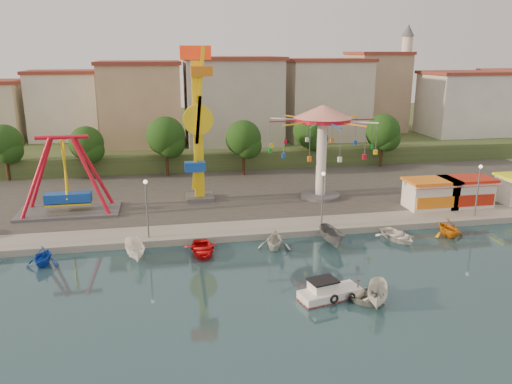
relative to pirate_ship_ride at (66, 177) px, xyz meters
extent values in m
plane|color=#16363C|center=(16.10, -21.62, -4.39)|extent=(200.00, 200.00, 0.00)
cube|color=#9E998E|center=(16.10, 40.38, -4.09)|extent=(200.00, 100.00, 0.60)
cube|color=#4C4944|center=(16.10, 8.38, -3.79)|extent=(90.00, 28.00, 0.01)
cube|color=#384C26|center=(16.10, 45.38, -2.89)|extent=(200.00, 60.00, 3.00)
cube|color=#59595E|center=(0.00, 0.00, -3.64)|extent=(10.00, 5.00, 0.30)
cube|color=#1447B6|center=(0.00, 0.00, -2.19)|extent=(4.50, 1.40, 1.00)
cylinder|color=red|center=(0.00, 0.00, 4.01)|extent=(5.00, 0.40, 0.40)
cube|color=#59595E|center=(13.49, 2.25, -3.54)|extent=(3.00, 3.00, 0.50)
cube|color=yellow|center=(13.49, 2.25, 3.71)|extent=(1.00, 1.00, 15.00)
cube|color=red|center=(13.49, 2.25, 12.01)|extent=(3.20, 0.50, 1.40)
cylinder|color=yellow|center=(13.49, 1.45, 5.21)|extent=(3.20, 0.50, 3.20)
cube|color=yellow|center=(13.74, 1.25, 7.69)|extent=(1.34, 0.35, 9.99)
cube|color=orange|center=(13.98, 1.25, 10.18)|extent=(2.20, 1.20, 1.00)
cylinder|color=#59595E|center=(26.90, 0.65, -3.59)|extent=(4.40, 4.40, 0.40)
cylinder|color=white|center=(26.90, 0.65, 0.71)|extent=(1.10, 1.10, 9.00)
cylinder|color=red|center=(26.90, 0.65, 5.01)|extent=(6.00, 6.00, 0.50)
cone|color=red|center=(26.90, 0.65, 5.91)|extent=(6.40, 6.40, 1.40)
cube|color=white|center=(37.10, -5.12, -2.39)|extent=(5.00, 3.00, 2.80)
cube|color=orange|center=(37.10, -5.12, -0.84)|extent=(5.40, 3.40, 0.25)
cube|color=red|center=(37.10, -6.82, -1.19)|extent=(5.00, 0.77, 0.43)
cube|color=white|center=(41.21, -5.12, -2.39)|extent=(5.00, 3.00, 2.80)
cube|color=#B11F0E|center=(41.21, -5.12, -0.84)|extent=(5.40, 3.40, 0.25)
cube|color=red|center=(41.21, -6.82, -1.19)|extent=(5.00, 0.77, 0.43)
cylinder|color=#59595E|center=(8.10, -8.62, -1.29)|extent=(0.14, 0.14, 5.00)
cylinder|color=#59595E|center=(24.10, -8.62, -1.29)|extent=(0.14, 0.14, 5.00)
cylinder|color=#59595E|center=(40.10, -8.62, -1.29)|extent=(0.14, 0.14, 5.00)
cylinder|color=#382314|center=(-9.90, 15.35, -2.00)|extent=(0.44, 0.44, 3.60)
sphere|color=black|center=(-9.90, 15.35, 1.10)|extent=(4.60, 4.60, 4.60)
cylinder|color=#382314|center=(0.10, 14.62, -2.09)|extent=(0.44, 0.44, 3.40)
sphere|color=black|center=(0.10, 14.62, 0.83)|extent=(4.35, 4.35, 4.35)
cylinder|color=#382314|center=(10.10, 14.18, -1.83)|extent=(0.44, 0.44, 3.92)
sphere|color=black|center=(10.10, 14.18, 1.54)|extent=(5.02, 5.02, 5.02)
cylinder|color=#382314|center=(20.10, 12.74, -1.96)|extent=(0.44, 0.44, 3.66)
sphere|color=black|center=(20.10, 12.74, 1.18)|extent=(4.68, 4.68, 4.68)
cylinder|color=#382314|center=(30.10, 15.73, -1.89)|extent=(0.44, 0.44, 3.80)
sphere|color=black|center=(30.10, 15.73, 1.37)|extent=(4.86, 4.86, 4.86)
cylinder|color=#382314|center=(40.10, 13.91, -1.91)|extent=(0.44, 0.44, 3.77)
sphere|color=black|center=(40.10, 13.91, 1.33)|extent=(4.83, 4.83, 4.83)
cube|color=silver|center=(-5.23, 29.76, 2.92)|extent=(12.33, 9.01, 8.63)
cube|color=tan|center=(7.91, 30.34, 4.22)|extent=(11.95, 9.28, 11.23)
cube|color=beige|center=(21.70, 27.18, 3.20)|extent=(12.59, 10.50, 9.20)
cube|color=beige|center=(35.17, 30.58, 3.22)|extent=(10.75, 9.23, 9.24)
cube|color=tan|center=(48.47, 28.71, 4.21)|extent=(12.77, 10.96, 11.21)
cube|color=silver|center=(60.25, 27.15, 4.78)|extent=(8.23, 8.98, 12.36)
cube|color=beige|center=(72.13, 32.08, 2.99)|extent=(11.59, 10.93, 8.76)
cylinder|color=silver|center=(52.10, 32.38, 6.61)|extent=(1.80, 1.80, 16.00)
cylinder|color=#59595E|center=(52.10, 32.38, 11.61)|extent=(2.80, 2.80, 0.30)
cone|color=#59595E|center=(52.10, 32.38, 15.61)|extent=(2.20, 2.20, 2.00)
cube|color=white|center=(20.65, -21.35, -4.13)|extent=(4.65, 2.65, 0.79)
cube|color=red|center=(20.65, -21.35, -4.32)|extent=(4.65, 2.65, 0.14)
cube|color=white|center=(20.13, -21.27, -3.47)|extent=(2.01, 1.69, 0.79)
cube|color=black|center=(20.13, -21.27, -3.03)|extent=(2.23, 1.90, 0.11)
torus|color=black|center=(20.65, -22.23, -4.00)|extent=(0.69, 0.33, 0.67)
torus|color=black|center=(21.88, -22.19, -4.00)|extent=(0.69, 0.33, 0.67)
imported|color=silver|center=(22.65, -22.02, -3.99)|extent=(4.44, 4.83, 0.82)
imported|color=silver|center=(23.57, -22.70, -3.70)|extent=(2.80, 3.82, 1.39)
imported|color=blue|center=(-0.15, -11.82, -3.62)|extent=(2.84, 3.19, 1.55)
imported|color=white|center=(7.08, -11.82, -3.63)|extent=(2.20, 4.15, 1.52)
imported|color=red|center=(12.57, -11.82, -3.96)|extent=(3.01, 4.18, 0.86)
imported|color=silver|center=(18.85, -11.82, -3.52)|extent=(3.73, 4.03, 1.75)
imported|color=#5C5D61|center=(24.03, -11.82, -3.62)|extent=(1.77, 4.08, 1.54)
imported|color=white|center=(30.28, -11.82, -3.98)|extent=(3.70, 4.57, 0.84)
imported|color=orange|center=(35.31, -11.82, -3.55)|extent=(3.03, 3.44, 1.70)
camera|label=1|loc=(9.86, -51.19, 12.15)|focal=35.00mm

